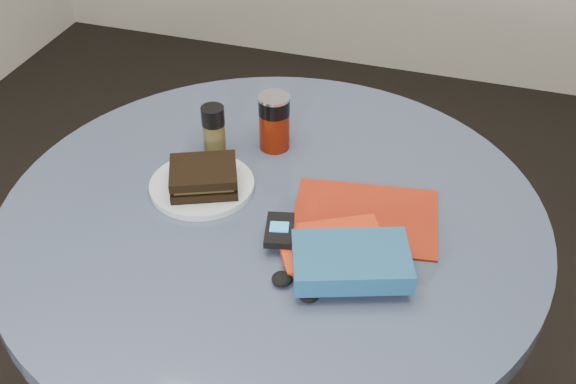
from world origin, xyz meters
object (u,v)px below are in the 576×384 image
(table, at_px, (273,275))
(red_book, at_px, (333,245))
(pepper_grinder, at_px, (214,130))
(novel, at_px, (351,261))
(plate, at_px, (202,185))
(soda_can, at_px, (274,122))
(mp3_player, at_px, (279,230))
(sandwich, at_px, (204,177))
(magazine, at_px, (365,217))
(headphones, at_px, (295,287))

(table, bearing_deg, red_book, -28.31)
(pepper_grinder, height_order, novel, pepper_grinder)
(plate, relative_size, soda_can, 1.68)
(table, bearing_deg, mp3_player, -63.18)
(sandwich, xyz_separation_m, novel, (0.32, -0.14, 0.00))
(soda_can, height_order, magazine, soda_can)
(mp3_player, xyz_separation_m, headphones, (0.06, -0.10, -0.02))
(magazine, relative_size, novel, 1.38)
(table, xyz_separation_m, soda_can, (-0.06, 0.20, 0.22))
(magazine, distance_m, novel, 0.16)
(pepper_grinder, bearing_deg, red_book, -35.18)
(table, height_order, mp3_player, mp3_player)
(mp3_player, bearing_deg, plate, 151.95)
(soda_can, bearing_deg, table, -72.69)
(pepper_grinder, bearing_deg, table, -39.84)
(pepper_grinder, distance_m, novel, 0.44)
(table, height_order, soda_can, soda_can)
(sandwich, xyz_separation_m, soda_can, (0.08, 0.18, 0.03))
(magazine, bearing_deg, table, -178.76)
(soda_can, xyz_separation_m, headphones, (0.16, -0.38, -0.05))
(table, distance_m, plate, 0.23)
(plate, height_order, pepper_grinder, pepper_grinder)
(sandwich, relative_size, novel, 0.83)
(plate, distance_m, red_book, 0.30)
(magazine, bearing_deg, plate, 172.38)
(plate, bearing_deg, mp3_player, -28.05)
(mp3_player, bearing_deg, table, 116.82)
(sandwich, height_order, magazine, sandwich)
(red_book, xyz_separation_m, novel, (0.04, -0.06, 0.03))
(plate, bearing_deg, novel, -24.68)
(soda_can, bearing_deg, novel, -53.67)
(magazine, height_order, red_book, red_book)
(magazine, bearing_deg, sandwich, 173.93)
(magazine, height_order, headphones, headphones)
(magazine, distance_m, red_book, 0.11)
(plate, xyz_separation_m, mp3_player, (0.19, -0.10, 0.02))
(soda_can, height_order, pepper_grinder, soda_can)
(sandwich, bearing_deg, red_book, -17.59)
(table, relative_size, headphones, 10.51)
(plate, distance_m, novel, 0.36)
(table, bearing_deg, pepper_grinder, 140.16)
(table, xyz_separation_m, red_book, (0.13, -0.07, 0.18))
(magazine, bearing_deg, red_book, -117.41)
(novel, bearing_deg, plate, 135.81)
(red_book, xyz_separation_m, mp3_player, (-0.09, -0.01, 0.01))
(magazine, bearing_deg, mp3_player, -148.98)
(table, distance_m, novel, 0.30)
(plate, relative_size, magazine, 0.77)
(novel, relative_size, headphones, 1.97)
(table, relative_size, novel, 5.33)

